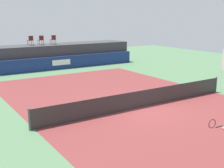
# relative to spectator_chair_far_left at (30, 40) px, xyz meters

# --- Properties ---
(ground_plane) EXTENTS (48.00, 48.00, 0.00)m
(ground_plane) POSITION_rel_spectator_chair_far_left_xyz_m (1.06, -12.38, -2.69)
(ground_plane) COLOR #4C704C
(court_inner) EXTENTS (12.00, 22.00, 0.00)m
(court_inner) POSITION_rel_spectator_chair_far_left_xyz_m (1.06, -15.38, -2.69)
(court_inner) COLOR maroon
(court_inner) RESTS_ON ground
(sponsor_wall) EXTENTS (18.00, 0.22, 1.20)m
(sponsor_wall) POSITION_rel_spectator_chair_far_left_xyz_m (1.07, -1.88, -2.09)
(sponsor_wall) COLOR navy
(sponsor_wall) RESTS_ON ground
(spectator_platform) EXTENTS (18.00, 2.80, 2.20)m
(spectator_platform) POSITION_rel_spectator_chair_far_left_xyz_m (1.06, -0.08, -1.59)
(spectator_platform) COLOR #38383D
(spectator_platform) RESTS_ON ground
(spectator_chair_far_left) EXTENTS (0.48, 0.48, 0.89)m
(spectator_chair_far_left) POSITION_rel_spectator_chair_far_left_xyz_m (0.00, 0.00, 0.00)
(spectator_chair_far_left) COLOR #561919
(spectator_chair_far_left) RESTS_ON spectator_platform
(spectator_chair_left) EXTENTS (0.46, 0.46, 0.89)m
(spectator_chair_left) POSITION_rel_spectator_chair_far_left_xyz_m (0.95, -0.19, 0.00)
(spectator_chair_left) COLOR #561919
(spectator_chair_left) RESTS_ON spectator_platform
(spectator_chair_center) EXTENTS (0.46, 0.46, 0.89)m
(spectator_chair_center) POSITION_rel_spectator_chair_far_left_xyz_m (2.13, -0.30, 0.00)
(spectator_chair_center) COLOR #561919
(spectator_chair_center) RESTS_ON spectator_platform
(tennis_net) EXTENTS (12.40, 0.02, 0.95)m
(tennis_net) POSITION_rel_spectator_chair_far_left_xyz_m (1.06, -15.38, -2.22)
(tennis_net) COLOR #2D2D2D
(tennis_net) RESTS_ON ground
(net_post_near) EXTENTS (0.10, 0.10, 1.00)m
(net_post_near) POSITION_rel_spectator_chair_far_left_xyz_m (-5.14, -15.38, -2.19)
(net_post_near) COLOR #4C4C51
(net_post_near) RESTS_ON ground
(net_post_far) EXTENTS (0.10, 0.10, 1.00)m
(net_post_far) POSITION_rel_spectator_chair_far_left_xyz_m (7.26, -15.38, -2.19)
(net_post_far) COLOR #4C4C51
(net_post_far) RESTS_ON ground
(tennis_ball) EXTENTS (0.07, 0.07, 0.07)m
(tennis_ball) POSITION_rel_spectator_chair_far_left_xyz_m (6.45, -10.73, -2.66)
(tennis_ball) COLOR #D8EA33
(tennis_ball) RESTS_ON court_inner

